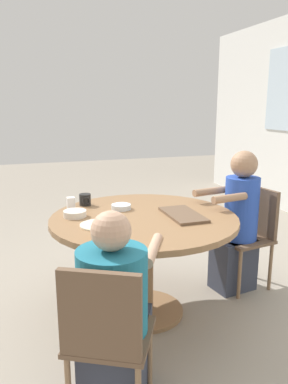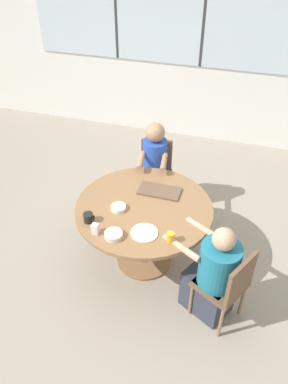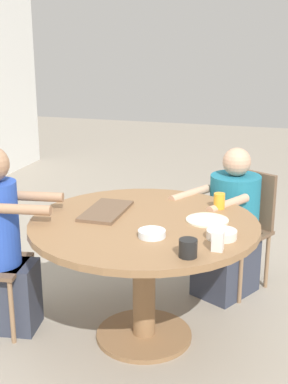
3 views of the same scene
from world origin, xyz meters
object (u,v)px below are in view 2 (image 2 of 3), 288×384
chair_for_woman_green_shirt (156,168)px  milk_carton_small (95,229)px  person_woman_green_shirt (154,173)px  chair_for_man_blue_shirt (229,284)px  person_man_blue_shirt (213,276)px  juice_glass (171,237)px  coffee_mug (89,218)px  bowl_white_shallow (113,235)px  bowl_cereal (118,208)px

chair_for_woman_green_shirt → milk_carton_small: size_ratio=8.33×
person_woman_green_shirt → chair_for_man_blue_shirt: bearing=118.9°
chair_for_man_blue_shirt → person_man_blue_shirt: (-0.15, 0.08, -0.05)m
person_woman_green_shirt → juice_glass: 1.39m
chair_for_woman_green_shirt → coffee_mug: 1.45m
bowl_white_shallow → coffee_mug: bearing=157.1°
person_man_blue_shirt → juice_glass: (-0.42, 0.03, 0.35)m
chair_for_woman_green_shirt → bowl_cereal: chair_for_woman_green_shirt is taller
bowl_cereal → coffee_mug: bearing=-129.9°
person_woman_green_shirt → coffee_mug: size_ratio=12.18×
coffee_mug → milk_carton_small: size_ratio=0.95×
person_man_blue_shirt → milk_carton_small: person_man_blue_shirt is taller
milk_carton_small → bowl_cereal: size_ratio=0.69×
coffee_mug → bowl_cereal: (0.20, 0.24, -0.03)m
person_woman_green_shirt → person_man_blue_shirt: (0.91, -1.29, -0.09)m
milk_carton_small → bowl_white_shallow: (0.17, 0.00, -0.03)m
juice_glass → milk_carton_small: milk_carton_small is taller
person_man_blue_shirt → bowl_white_shallow: person_man_blue_shirt is taller
person_man_blue_shirt → coffee_mug: bearing=115.4°
chair_for_woman_green_shirt → bowl_white_shallow: (0.02, -1.52, 0.28)m
chair_for_man_blue_shirt → person_woman_green_shirt: size_ratio=0.72×
person_woman_green_shirt → bowl_cereal: bearing=76.0°
person_woman_green_shirt → bowl_white_shallow: person_woman_green_shirt is taller
chair_for_man_blue_shirt → juice_glass: size_ratio=8.75×
person_man_blue_shirt → coffee_mug: (-1.21, 0.06, 0.35)m
juice_glass → bowl_white_shallow: juice_glass is taller
coffee_mug → person_man_blue_shirt: bearing=-2.7°
chair_for_man_blue_shirt → person_woman_green_shirt: 1.74m
chair_for_woman_green_shirt → juice_glass: (0.52, -1.43, 0.31)m
person_man_blue_shirt → coffee_mug: size_ratio=10.91×
person_woman_green_shirt → milk_carton_small: 1.40m
person_woman_green_shirt → juice_glass: (0.50, -1.27, 0.27)m
person_man_blue_shirt → bowl_white_shallow: (-0.92, -0.07, 0.33)m
chair_for_woman_green_shirt → juice_glass: size_ratio=8.75×
chair_for_woman_green_shirt → person_man_blue_shirt: bearing=114.0°
chair_for_woman_green_shirt → chair_for_man_blue_shirt: (1.09, -1.53, 0.00)m
person_woman_green_shirt → person_man_blue_shirt: 1.59m
person_woman_green_shirt → bowl_cereal: (-0.09, -0.99, 0.24)m
chair_for_woman_green_shirt → chair_for_man_blue_shirt: 1.88m
chair_for_woman_green_shirt → bowl_cereal: size_ratio=5.76×
juice_glass → bowl_white_shallow: 0.51m
person_woman_green_shirt → coffee_mug: (-0.29, -1.24, 0.26)m
person_woman_green_shirt → bowl_white_shallow: (-0.00, -1.36, 0.24)m
chair_for_woman_green_shirt → juice_glass: juice_glass is taller
milk_carton_small → bowl_white_shallow: bearing=1.7°
chair_for_woman_green_shirt → juice_glass: 1.55m
chair_for_woman_green_shirt → milk_carton_small: bearing=75.5°
coffee_mug → bowl_cereal: bearing=50.1°
bowl_cereal → chair_for_woman_green_shirt: bearing=86.8°
chair_for_man_blue_shirt → person_woman_green_shirt: (-1.07, 1.38, 0.04)m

